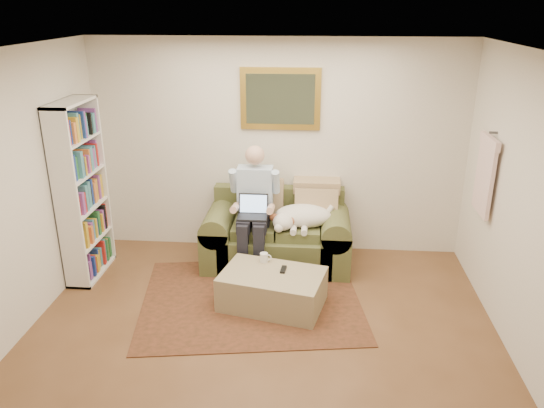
# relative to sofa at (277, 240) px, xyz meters

# --- Properties ---
(room_shell) EXTENTS (4.51, 5.00, 2.61)m
(room_shell) POSITION_rel_sofa_xyz_m (-0.03, -1.68, 1.00)
(room_shell) COLOR brown
(room_shell) RESTS_ON ground
(rug) EXTENTS (2.52, 2.14, 0.01)m
(rug) POSITION_rel_sofa_xyz_m (-0.21, -0.89, -0.29)
(rug) COLOR #342515
(rug) RESTS_ON room_shell
(sofa) EXTENTS (1.72, 0.87, 1.03)m
(sofa) POSITION_rel_sofa_xyz_m (0.00, 0.00, 0.00)
(sofa) COLOR brown
(sofa) RESTS_ON room_shell
(seated_man) EXTENTS (0.57, 0.81, 1.44)m
(seated_man) POSITION_rel_sofa_xyz_m (-0.26, -0.16, 0.43)
(seated_man) COLOR #8CB0D8
(seated_man) RESTS_ON sofa
(laptop) EXTENTS (0.33, 0.26, 0.24)m
(laptop) POSITION_rel_sofa_xyz_m (-0.26, -0.22, 0.46)
(laptop) COLOR black
(laptop) RESTS_ON seated_man
(sleeping_dog) EXTENTS (0.71, 0.44, 0.26)m
(sleeping_dog) POSITION_rel_sofa_xyz_m (0.31, -0.09, 0.36)
(sleeping_dog) COLOR white
(sleeping_dog) RESTS_ON sofa
(ottoman) EXTENTS (1.14, 0.87, 0.37)m
(ottoman) POSITION_rel_sofa_xyz_m (0.03, -0.97, -0.11)
(ottoman) COLOR tan
(ottoman) RESTS_ON room_shell
(coffee_mug) EXTENTS (0.08, 0.08, 0.10)m
(coffee_mug) POSITION_rel_sofa_xyz_m (-0.09, -0.72, 0.13)
(coffee_mug) COLOR white
(coffee_mug) RESTS_ON ottoman
(tv_remote) EXTENTS (0.06, 0.15, 0.02)m
(tv_remote) POSITION_rel_sofa_xyz_m (0.13, -0.90, 0.09)
(tv_remote) COLOR black
(tv_remote) RESTS_ON ottoman
(bookshelf) EXTENTS (0.28, 0.80, 2.00)m
(bookshelf) POSITION_rel_sofa_xyz_m (-2.13, -0.43, 0.70)
(bookshelf) COLOR white
(bookshelf) RESTS_ON room_shell
(wall_mirror) EXTENTS (0.94, 0.04, 0.72)m
(wall_mirror) POSITION_rel_sofa_xyz_m (-0.00, 0.44, 1.60)
(wall_mirror) COLOR gold
(wall_mirror) RESTS_ON room_shell
(hanging_shirt) EXTENTS (0.06, 0.52, 0.90)m
(hanging_shirt) POSITION_rel_sofa_xyz_m (2.16, -0.43, 1.05)
(hanging_shirt) COLOR #F9D4CE
(hanging_shirt) RESTS_ON room_shell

